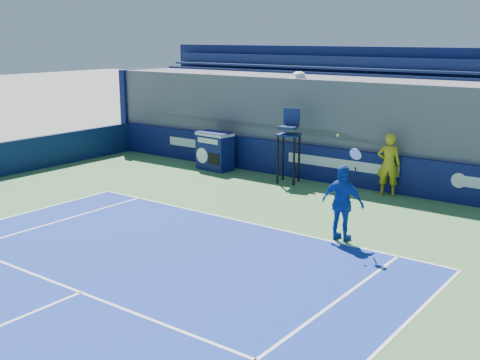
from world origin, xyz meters
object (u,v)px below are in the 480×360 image
Objects in this scene: ball_person at (389,164)px; umpire_chair at (289,138)px; match_clock at (215,150)px; tennis_player at (343,203)px.

umpire_chair is at bearing -8.40° from ball_person.
tennis_player is (7.36, -4.23, 0.19)m from match_clock.
ball_person is 6.54m from match_clock.
tennis_player is at bearing -45.19° from umpire_chair.
umpire_chair is (3.22, -0.05, 0.79)m from match_clock.
ball_person is 1.38× the size of match_clock.
match_clock is 3.31m from umpire_chair.
tennis_player reaches higher than match_clock.
match_clock is 8.49m from tennis_player.
umpire_chair reaches higher than match_clock.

